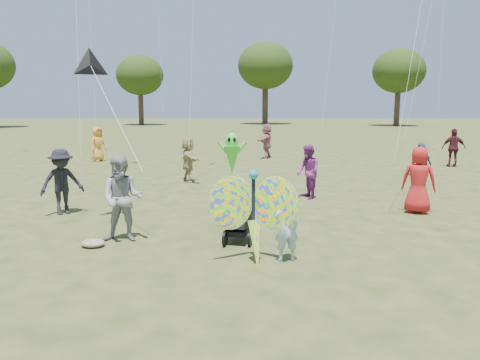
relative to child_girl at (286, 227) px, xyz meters
name	(u,v)px	position (x,y,z in m)	size (l,w,h in m)	color
ground	(249,252)	(-0.64, 0.47, -0.60)	(160.00, 160.00, 0.00)	#51592B
child_girl	(286,227)	(0.00, 0.00, 0.00)	(0.44, 0.29, 1.20)	#9EBFE0
adult_man	(122,199)	(-3.14, 1.13, 0.26)	(0.83, 0.65, 1.72)	gray
grey_bag	(93,243)	(-3.63, 0.72, -0.53)	(0.45, 0.37, 0.14)	gray
crowd_a	(419,180)	(3.56, 3.70, 0.23)	(0.82, 0.53, 1.67)	red
crowd_b	(62,182)	(-5.25, 3.38, 0.21)	(1.05, 0.60, 1.62)	black
crowd_c	(421,165)	(4.90, 7.28, 0.13)	(0.86, 0.36, 1.47)	#365F96
crowd_d	(188,160)	(-2.78, 8.31, 0.18)	(1.45, 0.46, 1.56)	tan
crowd_e	(308,172)	(1.03, 5.48, 0.17)	(0.75, 0.59, 1.55)	#802A7C
crowd_g	(98,144)	(-7.85, 14.16, 0.21)	(0.79, 0.52, 1.62)	gold
crowd_h	(454,148)	(8.15, 12.46, 0.22)	(0.97, 0.40, 1.65)	#4A181F
crowd_j	(267,141)	(0.19, 15.60, 0.26)	(1.60, 0.51, 1.72)	#AB6170
jogging_stroller	(238,210)	(-0.86, 1.21, 0.01)	(0.63, 1.10, 1.09)	black
butterfly_kite	(254,216)	(-0.56, -0.05, 0.21)	(1.74, 0.75, 1.80)	#FE4C28
delta_kite_rig	(91,66)	(-4.11, 2.55, 2.91)	(1.83, 1.65, 2.56)	black
alien_kite	(232,155)	(-1.25, 8.11, 0.37)	(1.12, 0.69, 1.74)	#43E135
tree_line	(283,66)	(3.02, 45.46, 6.26)	(91.78, 33.60, 10.79)	#3A2D21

